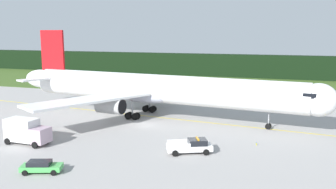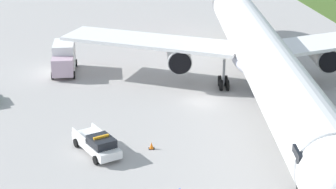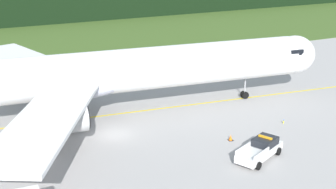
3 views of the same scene
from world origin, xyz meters
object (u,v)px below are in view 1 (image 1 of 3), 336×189
airliner (155,89)px  staff_car (41,166)px  ops_pickup_truck (191,146)px  catering_truck (26,131)px  apron_cone (198,140)px

airliner → staff_car: 28.59m
staff_car → airliner: bearing=84.7°
airliner → ops_pickup_truck: airliner is taller
catering_truck → staff_car: (8.33, -7.91, -1.10)m
airliner → catering_truck: airliner is taller
ops_pickup_truck → apron_cone: (-0.28, 4.58, -0.61)m
airliner → staff_car: (-2.60, -28.14, -4.32)m
ops_pickup_truck → staff_car: 17.69m
catering_truck → apron_cone: (21.72, 7.89, -1.51)m
apron_cone → ops_pickup_truck: bearing=-86.5°
airliner → ops_pickup_truck: size_ratio=9.97×
ops_pickup_truck → catering_truck: bearing=-171.4°
airliner → ops_pickup_truck: 20.63m
ops_pickup_truck → staff_car: size_ratio=1.29×
catering_truck → apron_cone: size_ratio=10.29×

